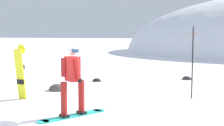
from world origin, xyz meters
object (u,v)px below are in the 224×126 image
Objects in this scene: piste_marker_near at (193,57)px; rock_mid at (187,80)px; spare_snowboard at (20,72)px; rock_dark at (58,90)px; snowboarder_main at (72,78)px; rock_small at (97,81)px.

piste_marker_near is 4.12m from rock_mid.
spare_snowboard is 7.22m from rock_mid.
spare_snowboard is at bearing -95.72° from rock_dark.
snowboarder_main is 3.92m from piste_marker_near.
rock_dark is (0.17, 1.67, -0.84)m from spare_snowboard.
rock_small is (-4.14, 1.81, -1.25)m from piste_marker_near.
rock_dark is 1.54× the size of rock_mid.
rock_dark is at bearing -98.12° from rock_small.
snowboarder_main is at bearing -69.54° from rock_small.
snowboarder_main is at bearing -125.66° from piste_marker_near.
spare_snowboard is 1.88m from rock_dark.
rock_mid reaches higher than rock_small.
rock_mid is at bearing 78.09° from snowboarder_main.
spare_snowboard is 4.42× the size of rock_small.
piste_marker_near is at bearing 54.34° from snowboarder_main.
piste_marker_near is at bearing -23.65° from rock_small.
rock_small is (-3.34, -2.02, 0.00)m from rock_mid.
snowboarder_main is 1.04× the size of spare_snowboard.
rock_dark is at bearing -129.98° from rock_mid.
spare_snowboard is 5.16m from piste_marker_near.
rock_small is (-1.86, 4.99, -0.92)m from snowboarder_main.
piste_marker_near is 3.39× the size of rock_dark.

